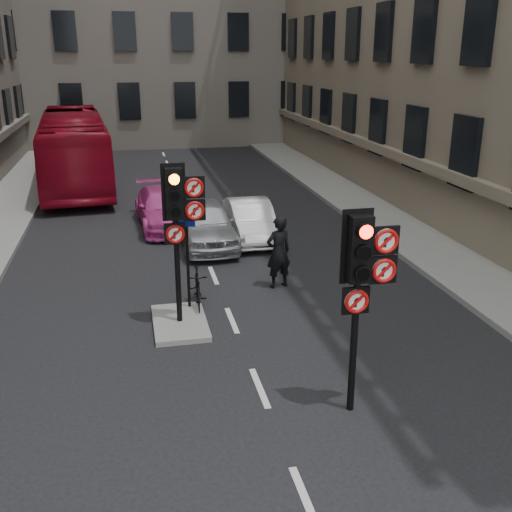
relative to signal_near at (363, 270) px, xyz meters
name	(u,v)px	position (x,y,z in m)	size (l,w,h in m)	color
ground	(287,455)	(-1.49, -0.99, -2.58)	(120.00, 120.00, 0.00)	black
pavement_right	(394,220)	(5.71, 11.01, -2.50)	(3.00, 50.00, 0.16)	gray
centre_island	(180,323)	(-2.69, 4.01, -2.52)	(1.20, 2.00, 0.12)	gray
signal_near	(363,270)	(0.00, 0.00, 0.00)	(0.91, 0.40, 3.58)	black
signal_far	(179,210)	(-2.60, 4.00, 0.12)	(0.91, 0.40, 3.58)	black
car_silver	(206,223)	(-1.29, 9.84, -1.86)	(1.70, 4.23, 1.44)	#A1A3A9
car_white	(251,220)	(0.23, 10.19, -1.95)	(1.34, 3.84, 1.26)	silver
car_pink	(165,208)	(-2.45, 12.30, -1.92)	(1.84, 4.54, 1.32)	#C93B8F
bus_red	(74,149)	(-5.99, 20.19, -0.93)	(2.78, 11.90, 3.31)	maroon
motorcycle	(198,288)	(-2.15, 5.01, -2.11)	(0.44, 1.56, 0.94)	black
motorcyclist	(278,252)	(0.08, 5.83, -1.62)	(0.70, 0.46, 1.93)	black
info_sign	(187,247)	(-2.39, 4.74, -0.96)	(0.40, 0.17, 2.33)	black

